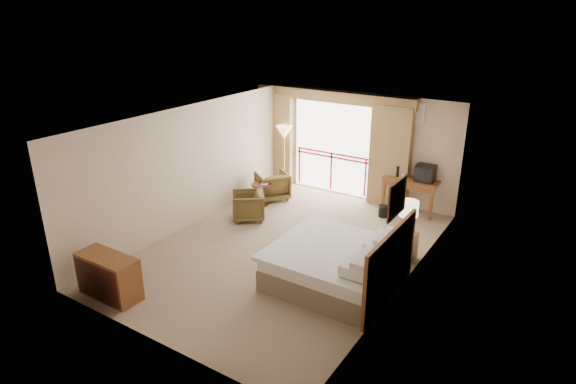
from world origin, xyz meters
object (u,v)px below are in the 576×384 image
Objects in this scene: nightstand at (404,246)px; armchair_near at (249,219)px; wastebasket at (383,211)px; dresser at (109,276)px; bed at (338,264)px; table_lamp at (409,209)px; armchair_far at (273,198)px; tv at (425,173)px; desk at (412,185)px; side_table at (262,191)px; floor_lamp at (284,135)px.

nightstand reaches higher than armchair_near.
wastebasket is 0.24× the size of dresser.
bed is 3.25m from wastebasket.
armchair_far is at bearing 163.25° from table_lamp.
armchair_near is (-3.05, 1.39, -0.38)m from bed.
armchair_far is (-3.57, -1.11, -1.03)m from tv.
desk is 1.64× the size of armchair_far.
side_table is at bearing 173.57° from nightstand.
tv is 1.31m from wastebasket.
side_table is (-3.25, -1.68, -0.27)m from desk.
side_table reaches higher than wastebasket.
wastebasket is 3.39m from floor_lamp.
tv is at bearing -16.45° from desk.
nightstand is 2.51m from tv.
nightstand is 2.00× the size of wastebasket.
table_lamp is at bearing -9.98° from side_table.
table_lamp reaches higher than armchair_far.
wastebasket is 0.38× the size of armchair_near.
bed is 1.83m from table_lamp.
armchair_near reaches higher than wastebasket.
tv reaches higher than wastebasket.
armchair_far is at bearing 151.74° from armchair_near.
desk is (-0.03, 3.93, 0.27)m from bed.
side_table is at bearing 97.29° from dresser.
desk is 3.67m from side_table.
nightstand is at bearing 51.36° from dresser.
armchair_near is at bearing 46.48° from armchair_far.
dresser is at bearing -114.97° from wastebasket.
dresser is (-3.78, -4.02, -0.67)m from table_lamp.
floor_lamp is at bearing 153.12° from armchair_near.
armchair_far is (-3.99, 1.20, -1.05)m from table_lamp.
floor_lamp reaches higher than desk.
side_table is (-3.97, 0.70, -0.67)m from table_lamp.
floor_lamp is at bearing 153.47° from table_lamp.
wastebasket is 6.27m from dresser.
armchair_far is (-3.99, 1.25, -0.28)m from nightstand.
desk is 1.75× the size of armchair_near.
bed is 1.24× the size of floor_lamp.
wastebasket is (-1.13, 1.71, -0.14)m from nightstand.
armchair_near is at bearing -78.17° from floor_lamp.
nightstand is (0.69, 1.50, -0.10)m from bed.
wastebasket is at bearing 18.74° from side_table.
wastebasket is (-0.71, -0.65, -0.89)m from tv.
tv is at bearing 143.34° from armchair_far.
armchair_near is 0.63× the size of dresser.
desk is at bearing 110.81° from nightstand.
bed is at bearing -34.43° from side_table.
table_lamp is 4.73m from floor_lamp.
side_table is at bearing 156.40° from armchair_near.
bed is at bearing -94.33° from desk.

